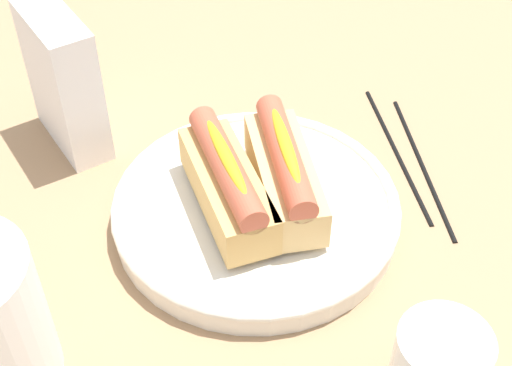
# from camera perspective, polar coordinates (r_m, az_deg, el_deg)

# --- Properties ---
(ground_plane) EXTENTS (2.40, 2.40, 0.00)m
(ground_plane) POSITION_cam_1_polar(r_m,az_deg,el_deg) (0.71, -0.02, -1.70)
(ground_plane) COLOR #9E7A56
(serving_bowl) EXTENTS (0.27, 0.27, 0.03)m
(serving_bowl) POSITION_cam_1_polar(r_m,az_deg,el_deg) (0.69, -0.00, -2.04)
(serving_bowl) COLOR silver
(serving_bowl) RESTS_ON ground_plane
(hotdog_front) EXTENTS (0.16, 0.09, 0.06)m
(hotdog_front) POSITION_cam_1_polar(r_m,az_deg,el_deg) (0.66, 2.28, 0.96)
(hotdog_front) COLOR #DBB270
(hotdog_front) RESTS_ON serving_bowl
(hotdog_back) EXTENTS (0.16, 0.07, 0.06)m
(hotdog_back) POSITION_cam_1_polar(r_m,az_deg,el_deg) (0.65, -2.32, 0.03)
(hotdog_back) COLOR tan
(hotdog_back) RESTS_ON serving_bowl
(napkin_box) EXTENTS (0.11, 0.06, 0.15)m
(napkin_box) POSITION_cam_1_polar(r_m,az_deg,el_deg) (0.77, -14.99, 7.78)
(napkin_box) COLOR white
(napkin_box) RESTS_ON ground_plane
(chopstick_near) EXTENTS (0.21, 0.07, 0.01)m
(chopstick_near) POSITION_cam_1_polar(r_m,az_deg,el_deg) (0.78, 11.06, 2.52)
(chopstick_near) COLOR black
(chopstick_near) RESTS_ON ground_plane
(chopstick_far) EXTENTS (0.21, 0.08, 0.01)m
(chopstick_far) POSITION_cam_1_polar(r_m,az_deg,el_deg) (0.77, 13.05, 1.48)
(chopstick_far) COLOR black
(chopstick_far) RESTS_ON ground_plane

